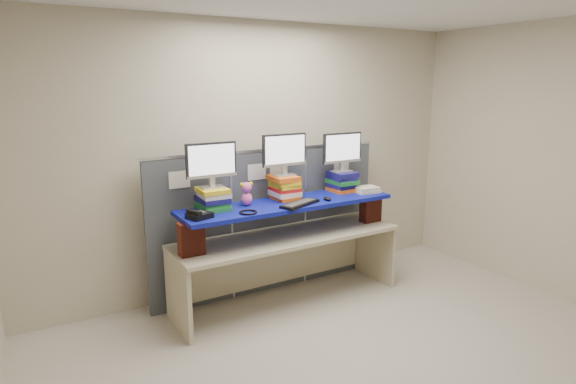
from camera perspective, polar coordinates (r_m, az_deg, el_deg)
room at (r=3.48m, az=11.39°, el=-0.32°), size 5.00×4.00×2.80m
cubicle_partition at (r=5.07m, az=-2.25°, el=-3.30°), size 2.60×0.06×1.53m
desk at (r=4.82m, az=-0.00°, el=-6.71°), size 2.34×0.73×0.71m
brick_pier_left at (r=4.28m, az=-11.40°, el=-5.45°), size 0.22×0.12×0.30m
brick_pier_right at (r=5.28m, az=9.76°, el=-1.89°), size 0.22×0.12×0.30m
blue_board at (r=4.69m, az=-0.00°, el=-1.43°), size 2.18×0.59×0.04m
book_stack_left at (r=4.44m, az=-8.91°, el=-0.80°), size 0.27×0.32×0.20m
book_stack_center at (r=4.78m, az=-0.43°, el=0.58°), size 0.27×0.30×0.24m
book_stack_right at (r=5.16m, az=6.37°, el=1.26°), size 0.26×0.32×0.21m
monitor_left at (r=4.38m, az=-9.07°, el=3.49°), size 0.48×0.14×0.41m
monitor_center at (r=4.71m, az=-0.43°, el=4.76°), size 0.48×0.14×0.41m
monitor_right at (r=5.11m, az=6.44°, el=5.00°), size 0.48×0.14×0.41m
keyboard at (r=4.57m, az=1.42°, el=-1.39°), size 0.47×0.31×0.03m
mouse at (r=4.76m, az=4.68°, el=-0.80°), size 0.08×0.12×0.03m
desk_phone at (r=4.19m, az=-10.53°, el=-2.68°), size 0.23×0.22×0.08m
headset at (r=4.30m, az=-4.74°, el=-2.40°), size 0.21×0.21×0.02m
plush_toy at (r=4.55m, az=-4.93°, el=-0.18°), size 0.13×0.10×0.23m
binder_stack at (r=5.16m, az=9.30°, el=0.28°), size 0.26×0.22×0.06m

